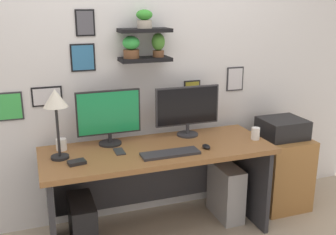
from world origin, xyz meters
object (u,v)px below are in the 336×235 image
keyboard (170,153)px  computer_tower_right (226,191)px  cell_phone (119,151)px  computer_tower_left (83,226)px  monitor_left (109,116)px  desk (156,169)px  scissors_tray (77,162)px  printer (282,128)px  coffee_mug (61,144)px  drawer_cabinet (279,171)px  computer_mouse (206,147)px  pen_cup (255,134)px  desk_lamp (56,104)px  monitor_right (187,109)px

keyboard → computer_tower_right: size_ratio=0.92×
cell_phone → computer_tower_left: (-0.31, -0.04, -0.55)m
monitor_left → cell_phone: 0.31m
desk → computer_tower_left: size_ratio=4.30×
cell_phone → computer_tower_right: 1.08m
desk → scissors_tray: (-0.63, -0.17, 0.22)m
printer → coffee_mug: bearing=177.0°
cell_phone → printer: 1.52m
cell_phone → drawer_cabinet: bearing=3.8°
computer_mouse → cell_phone: 0.67m
computer_tower_left → pen_cup: bearing=-2.0°
desk_lamp → pen_cup: 1.60m
keyboard → desk: bearing=100.8°
monitor_right → printer: bearing=-7.3°
monitor_right → pen_cup: 0.60m
monitor_left → keyboard: size_ratio=1.15×
pen_cup → printer: (0.39, 0.18, -0.05)m
monitor_left → monitor_right: (0.67, 0.00, -0.00)m
drawer_cabinet → printer: (0.00, -0.00, 0.42)m
monitor_left → drawer_cabinet: monitor_left is taller
desk_lamp → coffee_mug: desk_lamp is taller
desk_lamp → scissors_tray: desk_lamp is taller
pen_cup → computer_tower_right: size_ratio=0.21×
computer_tower_left → computer_tower_right: (1.26, 0.09, 0.03)m
computer_mouse → scissors_tray: bearing=178.6°
desk_lamp → cell_phone: (0.43, -0.02, -0.40)m
scissors_tray → computer_tower_right: bearing=7.8°
computer_mouse → pen_cup: bearing=7.1°
desk → coffee_mug: bearing=168.1°
coffee_mug → scissors_tray: bearing=-76.6°
printer → cell_phone: bearing=-176.6°
cell_phone → computer_tower_right: size_ratio=0.29×
monitor_left → pen_cup: size_ratio=5.04×
monitor_right → computer_tower_right: bearing=-26.1°
coffee_mug → computer_tower_left: size_ratio=0.22×
cell_phone → printer: bearing=3.8°
printer → computer_tower_left: (-1.83, -0.13, -0.54)m
computer_mouse → computer_tower_left: computer_mouse is taller
keyboard → cell_phone: keyboard is taller
cell_phone → coffee_mug: (-0.41, 0.19, 0.04)m
computer_mouse → printer: size_ratio=0.24×
keyboard → computer_tower_right: keyboard is taller
printer → computer_tower_right: 0.77m
monitor_left → desk_lamp: bearing=-155.6°
desk → keyboard: (0.04, -0.22, 0.21)m
desk_lamp → printer: 1.99m
printer → monitor_left: bearing=175.8°
scissors_tray → computer_mouse: bearing=-1.4°
desk → printer: printer is taller
cell_phone → pen_cup: size_ratio=1.40×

